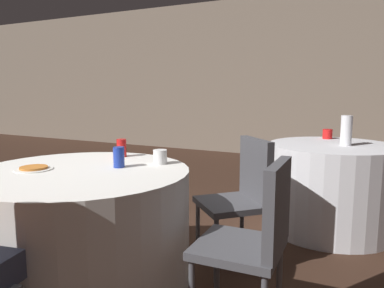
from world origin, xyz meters
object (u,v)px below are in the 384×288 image
(chair_near_northeast, at_px, (243,190))
(bottle_far, at_px, (346,131))
(table_near, at_px, (83,231))
(pizza_plate_near, at_px, (34,168))
(soda_can_red, at_px, (122,148))
(table_far, at_px, (331,187))
(soda_can_blue, at_px, (119,157))
(chair_near_east, at_px, (257,232))

(chair_near_northeast, relative_size, bottle_far, 3.50)
(chair_near_northeast, bearing_deg, table_near, 90.00)
(pizza_plate_near, height_order, soda_can_red, soda_can_red)
(chair_near_northeast, xyz_separation_m, soda_can_red, (-0.78, -0.28, 0.27))
(table_far, bearing_deg, soda_can_blue, -123.60)
(table_near, height_order, soda_can_blue, soda_can_blue)
(chair_near_northeast, xyz_separation_m, soda_can_blue, (-0.58, -0.57, 0.27))
(soda_can_red, bearing_deg, chair_near_east, -20.70)
(chair_near_northeast, relative_size, soda_can_red, 7.12)
(table_near, distance_m, pizza_plate_near, 0.46)
(table_far, distance_m, pizza_plate_near, 2.35)
(soda_can_blue, xyz_separation_m, bottle_far, (1.13, 1.53, 0.06))
(table_near, relative_size, chair_near_east, 1.44)
(pizza_plate_near, height_order, bottle_far, bottle_far)
(table_far, relative_size, bottle_far, 4.26)
(soda_can_blue, height_order, bottle_far, bottle_far)
(chair_near_east, height_order, bottle_far, bottle_far)
(table_far, bearing_deg, soda_can_red, -134.41)
(table_far, height_order, soda_can_blue, soda_can_blue)
(pizza_plate_near, bearing_deg, chair_near_northeast, 40.65)
(pizza_plate_near, xyz_separation_m, soda_can_blue, (0.40, 0.27, 0.05))
(pizza_plate_near, bearing_deg, bottle_far, 49.70)
(table_far, distance_m, bottle_far, 0.50)
(pizza_plate_near, bearing_deg, table_near, 23.15)
(table_far, height_order, pizza_plate_near, pizza_plate_near)
(table_near, bearing_deg, chair_near_northeast, 45.20)
(chair_near_northeast, bearing_deg, soda_can_red, 64.16)
(table_near, distance_m, soda_can_blue, 0.48)
(chair_near_northeast, distance_m, bottle_far, 1.15)
(table_far, distance_m, soda_can_red, 1.82)
(pizza_plate_near, distance_m, soda_can_red, 0.60)
(table_near, distance_m, soda_can_red, 0.63)
(soda_can_blue, bearing_deg, table_near, -131.97)
(pizza_plate_near, relative_size, bottle_far, 0.86)
(bottle_far, bearing_deg, chair_near_east, -98.39)
(bottle_far, bearing_deg, pizza_plate_near, -130.30)
(table_near, distance_m, chair_near_northeast, 1.05)
(soda_can_blue, bearing_deg, pizza_plate_near, -145.70)
(chair_near_east, relative_size, bottle_far, 3.50)
(table_far, bearing_deg, chair_near_east, -95.09)
(soda_can_red, bearing_deg, table_near, -83.27)
(table_far, height_order, chair_near_east, chair_near_east)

